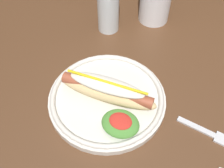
{
  "coord_description": "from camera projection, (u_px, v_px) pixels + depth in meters",
  "views": [
    {
      "loc": [
        0.11,
        -0.47,
        1.26
      ],
      "look_at": [
        -0.04,
        -0.11,
        0.77
      ],
      "focal_mm": 43.52,
      "sensor_mm": 36.0,
      "label": 1
    }
  ],
  "objects": [
    {
      "name": "fork",
      "position": [
        209.0,
        133.0,
        0.58
      ],
      "size": [
        0.12,
        0.04,
        0.0
      ],
      "rotation": [
        0.0,
        0.0,
        -0.15
      ],
      "color": "silver",
      "rests_on": "dining_table"
    },
    {
      "name": "dining_table",
      "position": [
        139.0,
        88.0,
        0.79
      ],
      "size": [
        1.33,
        0.85,
        0.74
      ],
      "color": "#51331E",
      "rests_on": "ground_plane"
    },
    {
      "name": "hot_dog_plate",
      "position": [
        108.0,
        97.0,
        0.62
      ],
      "size": [
        0.27,
        0.27,
        0.08
      ],
      "color": "silver",
      "rests_on": "dining_table"
    }
  ]
}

